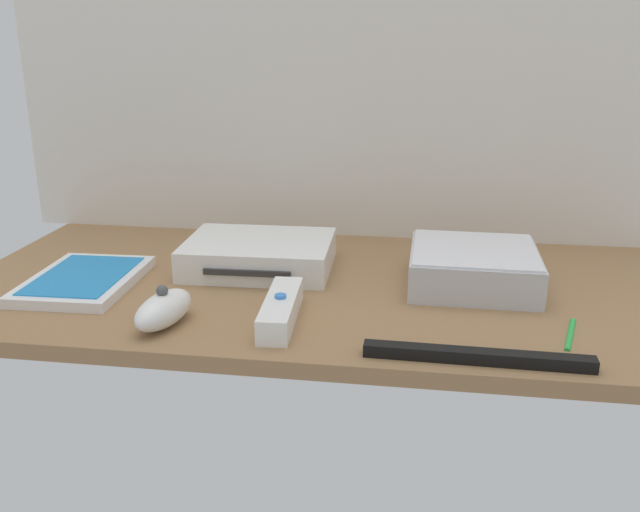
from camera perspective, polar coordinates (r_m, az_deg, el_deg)
name	(u,v)px	position (r cm, az deg, el deg)	size (l,w,h in cm)	color
ground_plane	(320,290)	(94.84, 0.00, -2.87)	(100.00, 48.00, 2.00)	#936D47
back_wall	(343,39)	(112.91, 1.95, 17.63)	(110.00, 1.20, 64.00)	silver
game_console	(259,254)	(100.05, -5.10, 0.13)	(21.44, 16.96, 4.40)	white
mini_computer	(473,267)	(95.29, 12.69, -0.90)	(17.27, 17.27, 5.30)	silver
game_case	(84,280)	(98.99, -19.12, -1.92)	(14.17, 19.40, 1.56)	white
remote_wand	(281,309)	(82.04, -3.30, -4.47)	(4.43, 14.98, 3.40)	white
remote_nunchuk	(164,309)	(82.60, -12.93, -4.37)	(6.41, 10.70, 5.10)	white
sensor_bar	(477,356)	(74.23, 13.02, -8.17)	(24.00, 1.80, 1.40)	black
stylus_pen	(570,333)	(83.70, 20.19, -6.02)	(0.70, 0.70, 9.00)	green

